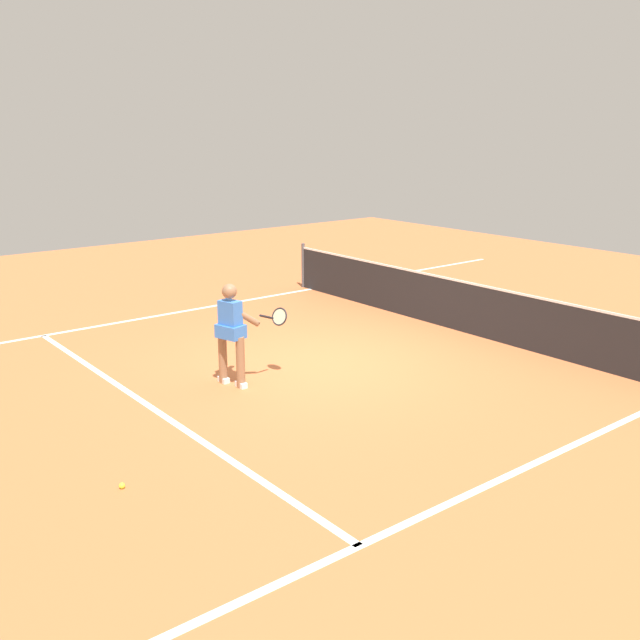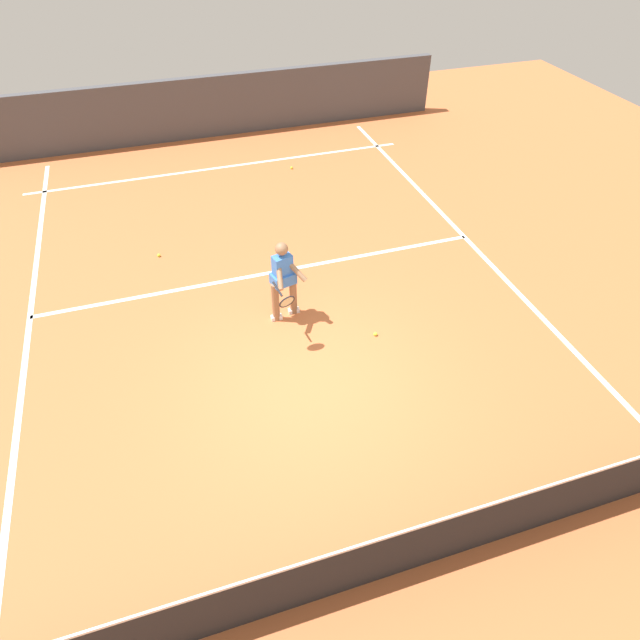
{
  "view_description": "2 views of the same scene",
  "coord_description": "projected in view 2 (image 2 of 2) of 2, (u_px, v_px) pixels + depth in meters",
  "views": [
    {
      "loc": [
        8.78,
        -7.01,
        3.78
      ],
      "look_at": [
        0.26,
        -0.21,
        0.81
      ],
      "focal_mm": 40.4,
      "sensor_mm": 36.0,
      "label": 1
    },
    {
      "loc": [
        1.74,
        5.78,
        6.5
      ],
      "look_at": [
        -0.22,
        -0.32,
        0.96
      ],
      "focal_mm": 31.1,
      "sensor_mm": 36.0,
      "label": 2
    }
  ],
  "objects": [
    {
      "name": "tennis_player",
      "position": [
        284.0,
        279.0,
        9.46
      ],
      "size": [
        0.67,
        1.06,
        1.55
      ],
      "color": "#8C6647",
      "rests_on": "ground"
    },
    {
      "name": "sideline_right_marking",
      "position": [
        14.0,
        451.0,
        7.8
      ],
      "size": [
        0.1,
        19.11,
        0.01
      ],
      "primitive_type": "cube",
      "color": "white",
      "rests_on": "ground"
    },
    {
      "name": "sideline_left_marking",
      "position": [
        549.0,
        325.0,
        9.84
      ],
      "size": [
        0.1,
        19.11,
        0.01
      ],
      "primitive_type": "cube",
      "color": "white",
      "rests_on": "ground"
    },
    {
      "name": "tennis_ball_mid",
      "position": [
        159.0,
        255.0,
        11.45
      ],
      "size": [
        0.07,
        0.07,
        0.07
      ],
      "primitive_type": "sphere",
      "color": "#D1E533",
      "rests_on": "ground"
    },
    {
      "name": "service_line_marking",
      "position": [
        267.0,
        273.0,
        11.02
      ],
      "size": [
        8.81,
        0.1,
        0.01
      ],
      "primitive_type": "cube",
      "color": "white",
      "rests_on": "ground"
    },
    {
      "name": "ground_plane",
      "position": [
        313.0,
        381.0,
        8.82
      ],
      "size": [
        27.44,
        27.44,
        0.0
      ],
      "primitive_type": "plane",
      "color": "#C66638"
    },
    {
      "name": "court_net",
      "position": [
        398.0,
        553.0,
        6.17
      ],
      "size": [
        9.49,
        0.08,
        1.06
      ],
      "color": "#4C4C51",
      "rests_on": "ground"
    },
    {
      "name": "baseline_marking",
      "position": [
        222.0,
        167.0,
        14.62
      ],
      "size": [
        9.81,
        0.1,
        0.01
      ],
      "primitive_type": "cube",
      "color": "white",
      "rests_on": "ground"
    },
    {
      "name": "tennis_ball_far",
      "position": [
        375.0,
        334.0,
        9.61
      ],
      "size": [
        0.07,
        0.07,
        0.07
      ],
      "primitive_type": "sphere",
      "color": "#D1E533",
      "rests_on": "ground"
    },
    {
      "name": "court_back_wall",
      "position": [
        205.0,
        107.0,
        15.66
      ],
      "size": [
        13.81,
        0.24,
        1.66
      ],
      "primitive_type": "cube",
      "color": "#47474C",
      "rests_on": "ground"
    },
    {
      "name": "tennis_ball_near",
      "position": [
        292.0,
        168.0,
        14.53
      ],
      "size": [
        0.07,
        0.07,
        0.07
      ],
      "primitive_type": "sphere",
      "color": "#D1E533",
      "rests_on": "ground"
    }
  ]
}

